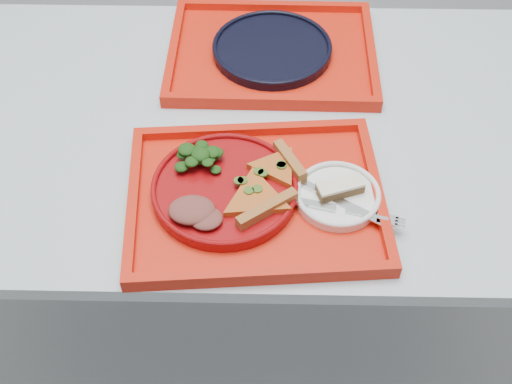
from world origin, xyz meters
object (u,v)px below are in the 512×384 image
at_px(tray_main, 256,200).
at_px(navy_plate, 272,50).
at_px(dessert_bar, 340,188).
at_px(dinner_plate, 225,190).
at_px(tray_far, 272,55).

height_order(tray_main, navy_plate, navy_plate).
distance_m(tray_main, dessert_bar, 0.15).
relative_size(dinner_plate, navy_plate, 1.00).
height_order(tray_main, dinner_plate, dinner_plate).
bearing_deg(navy_plate, tray_main, -93.83).
relative_size(tray_far, dessert_bar, 5.12).
height_order(tray_far, dessert_bar, dessert_bar).
bearing_deg(dinner_plate, tray_main, -10.30).
bearing_deg(tray_main, tray_far, 81.65).
height_order(dinner_plate, navy_plate, dinner_plate).
xyz_separation_m(tray_main, dessert_bar, (0.15, 0.01, 0.03)).
distance_m(tray_far, dinner_plate, 0.42).
bearing_deg(navy_plate, dinner_plate, -101.51).
height_order(tray_far, navy_plate, navy_plate).
relative_size(dinner_plate, dessert_bar, 2.96).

